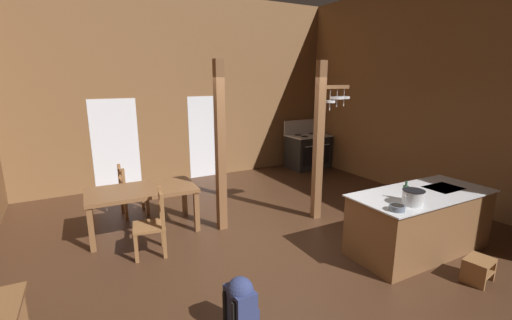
# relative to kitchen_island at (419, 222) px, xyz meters

# --- Properties ---
(ground_plane) EXTENTS (8.54, 9.17, 0.10)m
(ground_plane) POSITION_rel_kitchen_island_xyz_m (-1.69, 1.07, -0.50)
(ground_plane) COLOR #422819
(wall_back) EXTENTS (8.54, 0.14, 4.43)m
(wall_back) POSITION_rel_kitchen_island_xyz_m (-1.69, 5.32, 1.77)
(wall_back) COLOR brown
(wall_back) RESTS_ON ground_plane
(wall_right) EXTENTS (0.14, 9.17, 4.43)m
(wall_right) POSITION_rel_kitchen_island_xyz_m (2.25, 1.07, 1.77)
(wall_right) COLOR brown
(wall_right) RESTS_ON ground_plane
(glazed_door_back_left) EXTENTS (1.00, 0.01, 2.05)m
(glazed_door_back_left) POSITION_rel_kitchen_island_xyz_m (-3.43, 5.25, 0.58)
(glazed_door_back_left) COLOR white
(glazed_door_back_left) RESTS_ON ground_plane
(glazed_panel_back_right) EXTENTS (0.84, 0.01, 2.05)m
(glazed_panel_back_right) POSITION_rel_kitchen_island_xyz_m (-1.30, 5.25, 0.58)
(glazed_panel_back_right) COLOR white
(glazed_panel_back_right) RESTS_ON ground_plane
(kitchen_island) EXTENTS (2.17, 0.99, 0.90)m
(kitchen_island) POSITION_rel_kitchen_island_xyz_m (0.00, 0.00, 0.00)
(kitchen_island) COLOR brown
(kitchen_island) RESTS_ON ground_plane
(stove_range) EXTENTS (1.15, 0.84, 1.32)m
(stove_range) POSITION_rel_kitchen_island_xyz_m (1.55, 4.69, 0.04)
(stove_range) COLOR black
(stove_range) RESTS_ON ground_plane
(support_post_with_pot_rack) EXTENTS (0.66, 0.27, 2.78)m
(support_post_with_pot_rack) POSITION_rel_kitchen_island_xyz_m (-0.49, 1.70, 1.05)
(support_post_with_pot_rack) COLOR brown
(support_post_with_pot_rack) RESTS_ON ground_plane
(support_post_center) EXTENTS (0.14, 0.14, 2.78)m
(support_post_center) POSITION_rel_kitchen_island_xyz_m (-2.22, 2.11, 0.94)
(support_post_center) COLOR brown
(support_post_center) RESTS_ON ground_plane
(step_stool) EXTENTS (0.40, 0.34, 0.30)m
(step_stool) POSITION_rel_kitchen_island_xyz_m (-0.05, -0.90, -0.27)
(step_stool) COLOR olive
(step_stool) RESTS_ON ground_plane
(dining_table) EXTENTS (1.74, 0.98, 0.74)m
(dining_table) POSITION_rel_kitchen_island_xyz_m (-3.40, 2.63, 0.20)
(dining_table) COLOR brown
(dining_table) RESTS_ON ground_plane
(ladderback_chair_near_window) EXTENTS (0.51, 0.51, 0.95)m
(ladderback_chair_near_window) POSITION_rel_kitchen_island_xyz_m (-3.43, 1.79, 0.00)
(ladderback_chair_near_window) COLOR olive
(ladderback_chair_near_window) RESTS_ON ground_plane
(ladderback_chair_by_post) EXTENTS (0.46, 0.46, 0.95)m
(ladderback_chair_by_post) POSITION_rel_kitchen_island_xyz_m (-3.45, 3.47, 0.00)
(ladderback_chair_by_post) COLOR olive
(ladderback_chair_by_post) RESTS_ON ground_plane
(backpack) EXTENTS (0.32, 0.33, 0.60)m
(backpack) POSITION_rel_kitchen_island_xyz_m (-3.04, -0.24, -0.13)
(backpack) COLOR navy
(backpack) RESTS_ON ground_plane
(stockpot_on_counter) EXTENTS (0.35, 0.28, 0.20)m
(stockpot_on_counter) POSITION_rel_kitchen_island_xyz_m (-0.55, -0.24, 0.55)
(stockpot_on_counter) COLOR silver
(stockpot_on_counter) RESTS_ON kitchen_island
(mixing_bowl_on_counter) EXTENTS (0.20, 0.20, 0.07)m
(mixing_bowl_on_counter) POSITION_rel_kitchen_island_xyz_m (-0.90, -0.28, 0.48)
(mixing_bowl_on_counter) COLOR slate
(mixing_bowl_on_counter) RESTS_ON kitchen_island
(bottle_tall_on_counter) EXTENTS (0.08, 0.08, 0.26)m
(bottle_tall_on_counter) POSITION_rel_kitchen_island_xyz_m (-0.48, -0.07, 0.55)
(bottle_tall_on_counter) COLOR #2D5638
(bottle_tall_on_counter) RESTS_ON kitchen_island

